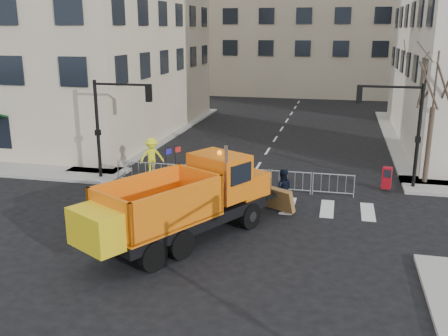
% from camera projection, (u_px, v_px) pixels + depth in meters
% --- Properties ---
extents(ground, '(120.00, 120.00, 0.00)m').
position_uv_depth(ground, '(205.00, 249.00, 18.67)').
color(ground, black).
rests_on(ground, ground).
extents(sidewalk_back, '(64.00, 5.00, 0.15)m').
position_uv_depth(sidewalk_back, '(247.00, 182.00, 26.62)').
color(sidewalk_back, gray).
rests_on(sidewalk_back, ground).
extents(traffic_light_left, '(0.18, 0.18, 5.40)m').
position_uv_depth(traffic_light_left, '(98.00, 131.00, 26.73)').
color(traffic_light_left, black).
rests_on(traffic_light_left, ground).
extents(traffic_light_right, '(0.18, 0.18, 5.40)m').
position_uv_depth(traffic_light_right, '(418.00, 138.00, 24.99)').
color(traffic_light_right, black).
rests_on(traffic_light_right, ground).
extents(crowd_barriers, '(12.60, 0.60, 1.10)m').
position_uv_depth(crowd_barriers, '(230.00, 177.00, 25.81)').
color(crowd_barriers, '#9EA0A5').
rests_on(crowd_barriers, ground).
extents(street_tree, '(3.00, 3.00, 7.50)m').
position_uv_depth(street_tree, '(432.00, 114.00, 25.49)').
color(street_tree, '#382B21').
rests_on(street_tree, ground).
extents(plow_truck, '(6.99, 9.66, 3.75)m').
position_uv_depth(plow_truck, '(182.00, 201.00, 18.92)').
color(plow_truck, black).
rests_on(plow_truck, ground).
extents(cop_a, '(0.74, 0.58, 1.79)m').
position_uv_depth(cop_a, '(242.00, 185.00, 23.40)').
color(cop_a, black).
rests_on(cop_a, ground).
extents(cop_b, '(1.08, 0.91, 1.96)m').
position_uv_depth(cop_b, '(282.00, 190.00, 22.40)').
color(cop_b, black).
rests_on(cop_b, ground).
extents(cop_c, '(1.08, 1.18, 1.93)m').
position_uv_depth(cop_c, '(250.00, 181.00, 23.74)').
color(cop_c, black).
rests_on(cop_c, ground).
extents(worker, '(1.54, 1.36, 2.06)m').
position_uv_depth(worker, '(152.00, 156.00, 27.51)').
color(worker, yellow).
rests_on(worker, sidewalk_back).
extents(newspaper_box, '(0.52, 0.48, 1.10)m').
position_uv_depth(newspaper_box, '(387.00, 178.00, 25.20)').
color(newspaper_box, maroon).
rests_on(newspaper_box, sidewalk_back).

